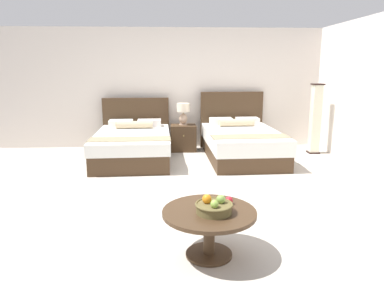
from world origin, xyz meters
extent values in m
cube|color=#B9B0A3|center=(0.00, 0.00, -0.01)|extent=(9.56, 9.50, 0.02)
cube|color=silver|center=(0.00, 2.95, 1.27)|extent=(9.56, 0.12, 2.54)
cube|color=#422E1C|center=(-1.03, 1.69, 0.16)|extent=(1.39, 2.08, 0.31)
cube|color=white|center=(-1.03, 1.69, 0.42)|extent=(1.43, 2.12, 0.21)
cube|color=#422E1C|center=(-1.07, 2.73, 0.54)|extent=(1.40, 0.11, 1.09)
cube|color=white|center=(-1.35, 2.43, 0.59)|extent=(0.48, 0.32, 0.14)
cube|color=white|center=(-0.77, 2.45, 0.59)|extent=(0.48, 0.32, 0.14)
cylinder|color=tan|center=(-1.05, 2.20, 0.60)|extent=(0.73, 0.18, 0.15)
cube|color=gray|center=(-1.01, 1.09, 0.53)|extent=(1.39, 0.46, 0.01)
cube|color=#422E1C|center=(1.03, 1.69, 0.14)|extent=(1.34, 2.11, 0.28)
cube|color=white|center=(1.03, 1.69, 0.41)|extent=(1.38, 2.15, 0.27)
cube|color=#422E1C|center=(0.99, 2.75, 0.60)|extent=(1.35, 0.11, 1.21)
cube|color=white|center=(0.72, 2.45, 0.62)|extent=(0.47, 0.32, 0.14)
cube|color=white|center=(1.28, 2.47, 0.62)|extent=(0.47, 0.32, 0.14)
cylinder|color=tan|center=(1.01, 2.22, 0.62)|extent=(0.70, 0.17, 0.15)
cube|color=gray|center=(1.05, 1.10, 0.55)|extent=(1.35, 0.47, 0.01)
cube|color=#422E1C|center=(-0.06, 2.46, 0.27)|extent=(0.53, 0.42, 0.54)
sphere|color=tan|center=(-0.06, 2.24, 0.35)|extent=(0.02, 0.02, 0.02)
cylinder|color=tan|center=(-0.06, 2.48, 0.55)|extent=(0.17, 0.17, 0.02)
ellipsoid|color=tan|center=(-0.06, 2.48, 0.67)|extent=(0.17, 0.17, 0.22)
cylinder|color=#99844C|center=(-0.06, 2.48, 0.80)|extent=(0.02, 0.02, 0.04)
cylinder|color=beige|center=(-0.06, 2.48, 0.91)|extent=(0.26, 0.26, 0.18)
cylinder|color=#422E1C|center=(0.05, -1.85, 0.01)|extent=(0.43, 0.43, 0.02)
cylinder|color=#422E1C|center=(0.05, -1.85, 0.20)|extent=(0.11, 0.11, 0.41)
cylinder|color=#422E1C|center=(0.05, -1.85, 0.43)|extent=(0.86, 0.86, 0.04)
cylinder|color=brown|center=(0.08, -1.91, 0.48)|extent=(0.32, 0.32, 0.08)
torus|color=brown|center=(0.08, -1.91, 0.52)|extent=(0.34, 0.34, 0.02)
sphere|color=orange|center=(0.02, -1.87, 0.56)|extent=(0.09, 0.09, 0.09)
sphere|color=#89AE43|center=(0.08, -1.98, 0.55)|extent=(0.07, 0.07, 0.07)
sphere|color=#7FA648|center=(0.15, -1.87, 0.56)|extent=(0.08, 0.08, 0.08)
sphere|color=red|center=(0.25, -1.71, 0.48)|extent=(0.07, 0.07, 0.07)
cube|color=black|center=(2.58, 2.10, 0.01)|extent=(0.22, 0.22, 0.03)
cube|color=silver|center=(2.58, 2.10, 0.71)|extent=(0.18, 0.18, 1.35)
cube|color=black|center=(2.58, 2.10, 1.39)|extent=(0.22, 0.22, 0.02)
camera|label=1|loc=(-0.27, -4.87, 1.71)|focal=33.34mm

